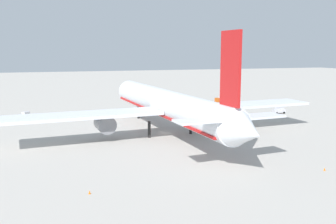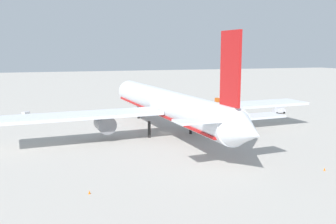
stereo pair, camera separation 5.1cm
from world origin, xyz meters
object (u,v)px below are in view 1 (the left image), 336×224
(traffic_cone_3, at_px, (90,192))
(service_truck_1, at_px, (221,100))
(traffic_cone_2, at_px, (221,109))
(traffic_cone_4, at_px, (325,169))
(ground_worker_3, at_px, (184,104))
(baggage_cart_1, at_px, (26,114))
(baggage_cart_2, at_px, (149,104))
(airliner, at_px, (167,105))
(service_van, at_px, (279,110))
(ground_worker_0, at_px, (159,106))

(traffic_cone_3, bearing_deg, service_truck_1, -37.08)
(traffic_cone_2, xyz_separation_m, traffic_cone_3, (-66.04, 53.15, 0.00))
(traffic_cone_4, bearing_deg, ground_worker_3, -2.15)
(baggage_cart_1, bearing_deg, baggage_cart_2, -72.97)
(service_truck_1, height_order, traffic_cone_3, service_truck_1)
(traffic_cone_3, bearing_deg, traffic_cone_2, -38.83)
(traffic_cone_3, bearing_deg, airliner, -33.74)
(service_van, relative_size, traffic_cone_3, 7.70)
(ground_worker_0, xyz_separation_m, traffic_cone_2, (-10.18, -20.00, -0.62))
(ground_worker_3, bearing_deg, traffic_cone_2, -137.67)
(airliner, relative_size, ground_worker_3, 47.37)
(airliner, bearing_deg, service_truck_1, -39.47)
(traffic_cone_4, bearing_deg, baggage_cart_1, 35.17)
(baggage_cart_1, bearing_deg, service_van, -104.06)
(ground_worker_0, bearing_deg, traffic_cone_4, -174.85)
(service_truck_1, xyz_separation_m, traffic_cone_3, (-78.83, 59.58, -1.24))
(baggage_cart_1, bearing_deg, traffic_cone_2, -95.68)
(ground_worker_3, xyz_separation_m, traffic_cone_3, (-77.03, 43.13, -0.57))
(baggage_cart_2, relative_size, traffic_cone_3, 5.51)
(ground_worker_3, bearing_deg, service_truck_1, -83.77)
(service_truck_1, distance_m, ground_worker_0, 26.57)
(baggage_cart_2, distance_m, traffic_cone_2, 29.00)
(airliner, bearing_deg, traffic_cone_4, -154.35)
(service_van, xyz_separation_m, ground_worker_3, (24.56, 24.83, -0.19))
(service_van, bearing_deg, traffic_cone_2, 47.51)
(service_truck_1, height_order, baggage_cart_1, service_truck_1)
(service_van, height_order, traffic_cone_2, service_van)
(baggage_cart_1, bearing_deg, ground_worker_0, -85.35)
(service_van, distance_m, baggage_cart_2, 49.09)
(traffic_cone_4, bearing_deg, airliner, 25.65)
(ground_worker_0, bearing_deg, service_truck_1, -84.36)
(airliner, xyz_separation_m, baggage_cart_2, (51.88, -9.36, -7.03))
(airliner, height_order, traffic_cone_3, airliner)
(service_truck_1, height_order, traffic_cone_2, service_truck_1)
(baggage_cart_2, height_order, ground_worker_3, ground_worker_3)
(service_truck_1, bearing_deg, traffic_cone_2, 153.28)
(service_van, bearing_deg, traffic_cone_4, 152.86)
(ground_worker_3, relative_size, traffic_cone_4, 3.02)
(airliner, height_order, baggage_cart_1, airliner)
(baggage_cart_2, bearing_deg, baggage_cart_1, 107.03)
(baggage_cart_1, distance_m, traffic_cone_3, 73.55)
(ground_worker_3, relative_size, traffic_cone_3, 3.02)
(baggage_cart_1, xyz_separation_m, ground_worker_0, (3.69, -45.32, 0.09))
(airliner, bearing_deg, baggage_cart_2, -10.23)
(airliner, relative_size, traffic_cone_3, 143.15)
(traffic_cone_3, height_order, traffic_cone_4, same)
(service_van, relative_size, ground_worker_0, 2.40)
(traffic_cone_3, bearing_deg, baggage_cart_1, 9.53)
(service_truck_1, height_order, ground_worker_0, service_truck_1)
(ground_worker_3, height_order, traffic_cone_4, ground_worker_3)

